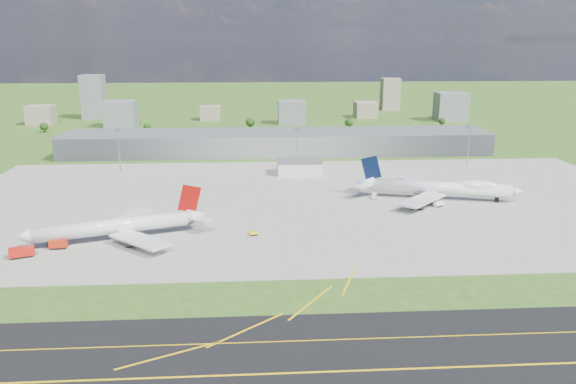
{
  "coord_description": "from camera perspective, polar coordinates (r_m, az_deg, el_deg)",
  "views": [
    {
      "loc": [
        -17.31,
        -230.39,
        79.0
      ],
      "look_at": [
        -1.31,
        25.46,
        9.0
      ],
      "focal_mm": 35.0,
      "sensor_mm": 36.0,
      "label": 1
    }
  ],
  "objects": [
    {
      "name": "bldg_w",
      "position": [
        548.5,
        -16.63,
        7.63
      ],
      "size": [
        28.0,
        22.0,
        24.0
      ],
      "primitive_type": "cube",
      "color": "slate",
      "rests_on": "ground"
    },
    {
      "name": "mast_center",
      "position": [
        351.85,
        0.93,
        5.24
      ],
      "size": [
        3.5,
        2.0,
        25.9
      ],
      "color": "gray",
      "rests_on": "ground"
    },
    {
      "name": "fire_truck",
      "position": [
        233.08,
        -25.44,
        -5.58
      ],
      "size": [
        9.46,
        6.21,
        3.89
      ],
      "rotation": [
        0.0,
        0.0,
        0.36
      ],
      "color": "#B8170D",
      "rests_on": "ground"
    },
    {
      "name": "tree_far_e",
      "position": [
        550.1,
        15.38,
        6.95
      ],
      "size": [
        6.3,
        6.3,
        7.7
      ],
      "color": "#382314",
      "rests_on": "ground"
    },
    {
      "name": "crash_tender",
      "position": [
        236.8,
        -22.3,
        -4.96
      ],
      "size": [
        7.1,
        3.83,
        3.51
      ],
      "rotation": [
        0.0,
        0.0,
        0.14
      ],
      "color": "#AB230C",
      "rests_on": "ground"
    },
    {
      "name": "bldg_ce",
      "position": [
        596.37,
        7.88,
        8.29
      ],
      "size": [
        22.0,
        24.0,
        16.0
      ],
      "primitive_type": "cube",
      "color": "gray",
      "rests_on": "ground"
    },
    {
      "name": "tree_e",
      "position": [
        518.11,
        6.21,
        7.03
      ],
      "size": [
        7.65,
        7.65,
        9.35
      ],
      "color": "#382314",
      "rests_on": "ground"
    },
    {
      "name": "terminal",
      "position": [
        402.18,
        -1.06,
        5.03
      ],
      "size": [
        300.0,
        42.0,
        15.0
      ],
      "primitive_type": "cube",
      "color": "gray",
      "rests_on": "ground"
    },
    {
      "name": "tree_c",
      "position": [
        515.61,
        -3.87,
        7.08
      ],
      "size": [
        8.1,
        8.1,
        9.9
      ],
      "color": "#382314",
      "rests_on": "ground"
    },
    {
      "name": "bldg_tall_e",
      "position": [
        662.24,
        10.33,
        9.75
      ],
      "size": [
        20.0,
        18.0,
        36.0
      ],
      "primitive_type": "cube",
      "color": "gray",
      "rests_on": "ground"
    },
    {
      "name": "apron",
      "position": [
        283.0,
        2.1,
        -0.94
      ],
      "size": [
        360.0,
        190.0,
        0.08
      ],
      "primitive_type": "cube",
      "color": "gray",
      "rests_on": "ground"
    },
    {
      "name": "ground",
      "position": [
        388.89,
        -0.95,
        3.55
      ],
      "size": [
        1400.0,
        1400.0,
        0.0
      ],
      "primitive_type": "plane",
      "color": "#30551A",
      "rests_on": "ground"
    },
    {
      "name": "van_white_far",
      "position": [
        282.85,
        15.02,
        -1.22
      ],
      "size": [
        5.23,
        3.88,
        2.46
      ],
      "rotation": [
        0.0,
        0.0,
        0.4
      ],
      "color": "white",
      "rests_on": "ground"
    },
    {
      "name": "mast_west",
      "position": [
        360.4,
        -16.85,
        4.83
      ],
      "size": [
        3.5,
        2.0,
        25.9
      ],
      "color": "gray",
      "rests_on": "ground"
    },
    {
      "name": "airliner_blue_quad",
      "position": [
        295.02,
        15.29,
        0.39
      ],
      "size": [
        81.02,
        62.42,
        21.47
      ],
      "rotation": [
        0.0,
        0.0,
        -0.26
      ],
      "color": "silver",
      "rests_on": "ground"
    },
    {
      "name": "bldg_far_w",
      "position": [
        590.69,
        -23.82,
        7.18
      ],
      "size": [
        24.0,
        20.0,
        18.0
      ],
      "primitive_type": "cube",
      "color": "gray",
      "rests_on": "ground"
    },
    {
      "name": "van_white_near",
      "position": [
        290.21,
        8.74,
        -0.44
      ],
      "size": [
        3.51,
        5.52,
        2.6
      ],
      "rotation": [
        0.0,
        0.0,
        1.31
      ],
      "color": "silver",
      "rests_on": "ground"
    },
    {
      "name": "bldg_tall_w",
      "position": [
        615.04,
        -19.15,
        9.13
      ],
      "size": [
        22.0,
        20.0,
        44.0
      ],
      "primitive_type": "cube",
      "color": "slate",
      "rests_on": "ground"
    },
    {
      "name": "ops_building",
      "position": [
        339.89,
        1.12,
        2.52
      ],
      "size": [
        26.0,
        16.0,
        8.0
      ],
      "primitive_type": "cube",
      "color": "silver",
      "rests_on": "ground"
    },
    {
      "name": "tug_yellow",
      "position": [
        234.27,
        -3.52,
        -4.23
      ],
      "size": [
        3.96,
        3.0,
        1.75
      ],
      "rotation": [
        0.0,
        0.0,
        0.32
      ],
      "color": "yellow",
      "rests_on": "ground"
    },
    {
      "name": "tree_w",
      "position": [
        509.41,
        -14.11,
        6.45
      ],
      "size": [
        6.75,
        6.75,
        8.25
      ],
      "color": "#382314",
      "rests_on": "ground"
    },
    {
      "name": "bldg_e",
      "position": [
        588.29,
        16.22,
        8.33
      ],
      "size": [
        30.0,
        22.0,
        28.0
      ],
      "primitive_type": "cube",
      "color": "slate",
      "rests_on": "ground"
    },
    {
      "name": "bldg_cw",
      "position": [
        576.5,
        -7.87,
        7.96
      ],
      "size": [
        20.0,
        18.0,
        14.0
      ],
      "primitive_type": "cube",
      "color": "gray",
      "rests_on": "ground"
    },
    {
      "name": "tree_far_w",
      "position": [
        537.79,
        -23.54,
        6.12
      ],
      "size": [
        7.2,
        7.2,
        8.8
      ],
      "color": "#382314",
      "rests_on": "ground"
    },
    {
      "name": "bldg_c",
      "position": [
        545.93,
        0.37,
        8.12
      ],
      "size": [
        26.0,
        20.0,
        22.0
      ],
      "primitive_type": "cube",
      "color": "slate",
      "rests_on": "ground"
    },
    {
      "name": "mast_east",
      "position": [
        376.7,
        17.93,
        5.17
      ],
      "size": [
        3.5,
        2.0,
        25.9
      ],
      "color": "gray",
      "rests_on": "ground"
    },
    {
      "name": "taxiway",
      "position": [
        145.02,
        4.05,
        -17.77
      ],
      "size": [
        1400.0,
        60.0,
        0.06
      ],
      "primitive_type": "cube",
      "color": "black",
      "rests_on": "ground"
    },
    {
      "name": "airliner_red_twin",
      "position": [
        238.44,
        -16.73,
        -3.37
      ],
      "size": [
        72.44,
        55.13,
        20.42
      ],
      "rotation": [
        0.0,
        0.0,
        3.46
      ],
      "color": "silver",
      "rests_on": "ground"
    }
  ]
}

